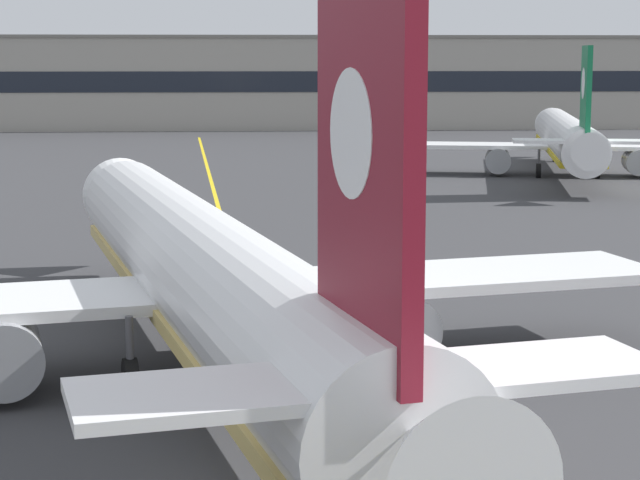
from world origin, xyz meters
TOP-DOWN VIEW (x-y plane):
  - taxiway_centreline at (0.00, 30.00)m, footprint 9.71×179.77m
  - airliner_foreground at (-0.86, 9.41)m, footprint 32.27×41.09m
  - airliner_background at (28.20, 70.22)m, footprint 30.25×38.59m
  - safety_cone_by_nose_gear at (-0.23, 24.92)m, footprint 0.44×0.44m
  - terminal_building at (-0.16, 137.84)m, footprint 126.20×12.40m

SIDE VIEW (x-z plane):
  - taxiway_centreline at x=0.00m, z-range 0.00..0.01m
  - safety_cone_by_nose_gear at x=-0.23m, z-range -0.02..0.53m
  - airliner_background at x=28.20m, z-range -2.30..8.61m
  - airliner_foreground at x=-0.86m, z-range -2.46..9.19m
  - terminal_building at x=-0.16m, z-range 0.01..12.97m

